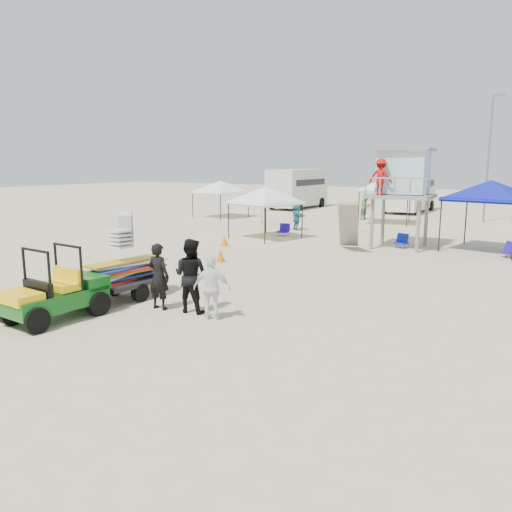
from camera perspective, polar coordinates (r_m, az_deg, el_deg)
The scene contains 22 objects.
ground at distance 11.54m, azimuth -10.09°, elevation -8.45°, with size 140.00×140.00×0.00m, color beige.
utility_cart at distance 12.88m, azimuth -22.22°, elevation -3.29°, with size 1.30×2.38×1.76m.
surf_trailer at distance 14.32m, azimuth -14.72°, elevation -1.32°, with size 1.42×2.45×2.13m.
man_left at distance 13.06m, azimuth -11.06°, elevation -2.30°, with size 0.63×0.41×1.73m, color black.
man_mid at distance 12.69m, azimuth -7.47°, elevation -2.22°, with size 0.92×0.71×1.88m, color black.
man_right at distance 12.02m, azimuth -5.05°, elevation -3.67°, with size 0.92×0.38×1.56m, color white.
lifeguard_tower at distance 23.23m, azimuth 16.22°, elevation 8.79°, with size 2.84×2.84×4.28m.
canopy_blue at distance 23.41m, azimuth 25.29°, elevation 7.51°, with size 3.63×3.63×3.45m.
canopy_white_a at distance 25.06m, azimuth 1.07°, elevation 7.60°, with size 3.42×3.42×3.00m.
canopy_white_b at distance 35.30m, azimuth -4.11°, elevation 8.33°, with size 3.37×3.37×2.95m.
canopy_white_c at distance 32.41m, azimuth 14.66°, elevation 8.49°, with size 3.57×3.57×3.32m.
umbrella_a at distance 31.01m, azimuth 0.61°, elevation 5.20°, with size 1.86×1.90×1.71m, color red.
umbrella_b at distance 27.46m, azimuth 11.24°, elevation 4.41°, with size 1.96×2.00×1.80m, color #CACD12.
cone_near at distance 19.25m, azimuth -4.09°, elevation 0.10°, with size 0.34×0.34×0.50m, color orange.
cone_far at distance 22.93m, azimuth -3.62°, elevation 1.78°, with size 0.34×0.34×0.50m, color orange.
beach_chair_a at distance 26.20m, azimuth 3.18°, elevation 3.02°, with size 0.64×0.70×0.64m.
beach_chair_b at distance 23.31m, azimuth 16.30°, elevation 1.68°, with size 0.65×0.70×0.64m.
beach_chair_c at distance 22.51m, azimuth 27.01°, elevation 0.65°, with size 0.74×0.86×0.64m.
rv_far_left at distance 42.76m, azimuth 4.77°, elevation 7.89°, with size 2.64×6.80×3.25m.
rv_mid_left at distance 40.96m, azimuth 17.14°, elevation 7.35°, with size 2.65×6.50×3.25m.
light_pole_left at distance 35.36m, azimuth 25.01°, elevation 9.99°, with size 0.14×0.14×8.00m, color slate.
distant_beachgoers at distance 29.39m, azimuth 18.95°, elevation 4.31°, with size 18.46×16.13×1.78m.
Camera 1 is at (7.34, -8.10, 3.71)m, focal length 35.00 mm.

